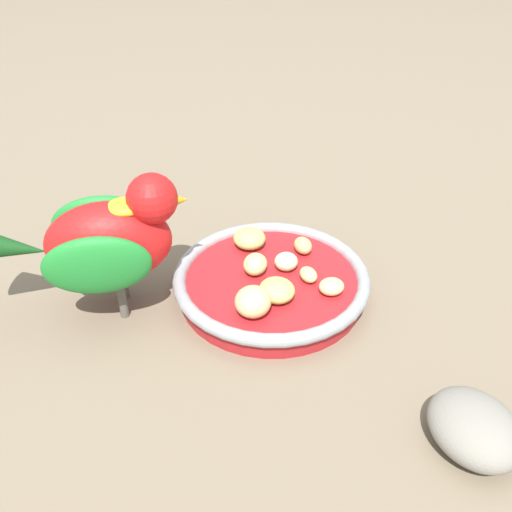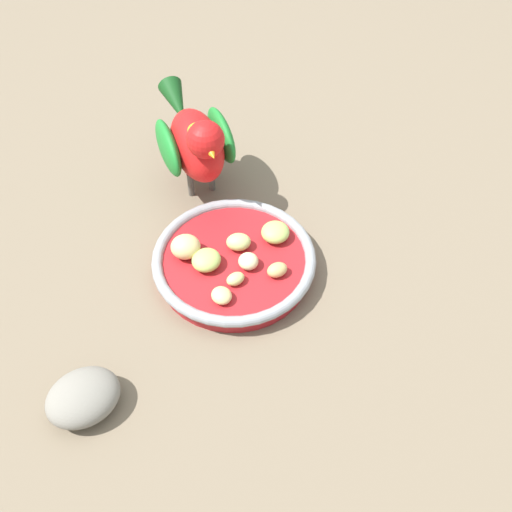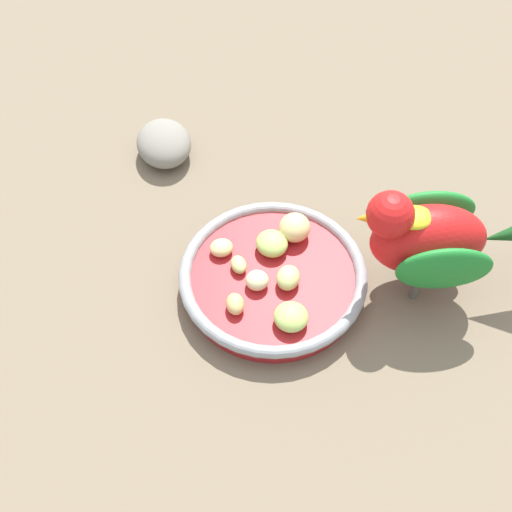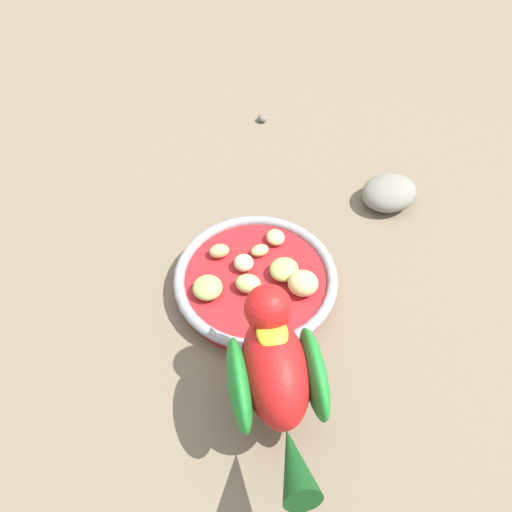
% 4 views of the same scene
% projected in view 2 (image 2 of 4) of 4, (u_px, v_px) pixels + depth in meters
% --- Properties ---
extents(ground_plane, '(4.00, 4.00, 0.00)m').
position_uv_depth(ground_plane, '(214.00, 264.00, 0.83)').
color(ground_plane, '#756651').
extents(feeding_bowl, '(0.21, 0.21, 0.03)m').
position_uv_depth(feeding_bowl, '(234.00, 262.00, 0.81)').
color(feeding_bowl, '#AD1E23').
rests_on(feeding_bowl, ground_plane).
extents(apple_piece_0, '(0.05, 0.05, 0.02)m').
position_uv_depth(apple_piece_0, '(206.00, 260.00, 0.79)').
color(apple_piece_0, '#B2CC66').
rests_on(apple_piece_0, feeding_bowl).
extents(apple_piece_1, '(0.04, 0.04, 0.02)m').
position_uv_depth(apple_piece_1, '(248.00, 261.00, 0.79)').
color(apple_piece_1, beige).
rests_on(apple_piece_1, feeding_bowl).
extents(apple_piece_2, '(0.04, 0.03, 0.02)m').
position_uv_depth(apple_piece_2, '(239.00, 242.00, 0.81)').
color(apple_piece_2, '#C6D17A').
rests_on(apple_piece_2, feeding_bowl).
extents(apple_piece_3, '(0.03, 0.03, 0.01)m').
position_uv_depth(apple_piece_3, '(235.00, 279.00, 0.78)').
color(apple_piece_3, '#C6D17A').
rests_on(apple_piece_3, feeding_bowl).
extents(apple_piece_4, '(0.03, 0.03, 0.02)m').
position_uv_depth(apple_piece_4, '(277.00, 270.00, 0.78)').
color(apple_piece_4, tan).
rests_on(apple_piece_4, feeding_bowl).
extents(apple_piece_5, '(0.04, 0.04, 0.02)m').
position_uv_depth(apple_piece_5, '(222.00, 295.00, 0.76)').
color(apple_piece_5, '#E5C67F').
rests_on(apple_piece_5, feeding_bowl).
extents(apple_piece_6, '(0.05, 0.05, 0.02)m').
position_uv_depth(apple_piece_6, '(275.00, 232.00, 0.82)').
color(apple_piece_6, '#B2CC66').
rests_on(apple_piece_6, feeding_bowl).
extents(apple_piece_7, '(0.05, 0.04, 0.03)m').
position_uv_depth(apple_piece_7, '(186.00, 247.00, 0.80)').
color(apple_piece_7, '#E5C67F').
rests_on(apple_piece_7, feeding_bowl).
extents(parrot, '(0.14, 0.21, 0.15)m').
position_uv_depth(parrot, '(196.00, 140.00, 0.86)').
color(parrot, '#59544C').
rests_on(parrot, ground_plane).
extents(rock_large, '(0.11, 0.11, 0.04)m').
position_uv_depth(rock_large, '(83.00, 397.00, 0.68)').
color(rock_large, gray).
rests_on(rock_large, ground_plane).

